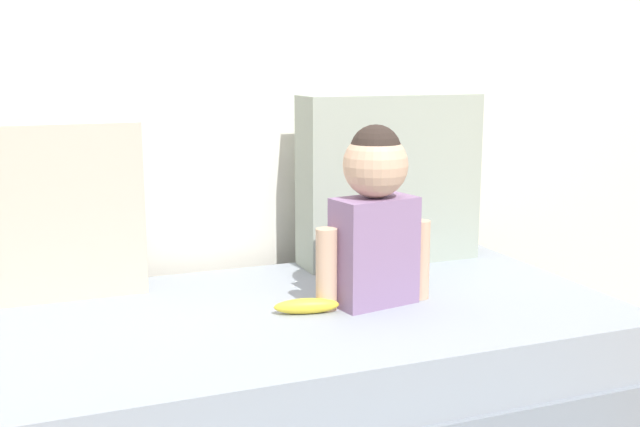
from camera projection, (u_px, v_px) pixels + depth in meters
couch at (270, 388)px, 2.04m from camera, size 1.90×0.92×0.42m
throw_pillow_left at (44, 211)px, 2.10m from camera, size 0.52×0.16×0.48m
throw_pillow_right at (389, 179)px, 2.47m from camera, size 0.58×0.16×0.54m
toddler at (375, 211)px, 2.03m from camera, size 0.33×0.17×0.48m
banana at (307, 306)px, 1.99m from camera, size 0.18×0.08×0.04m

